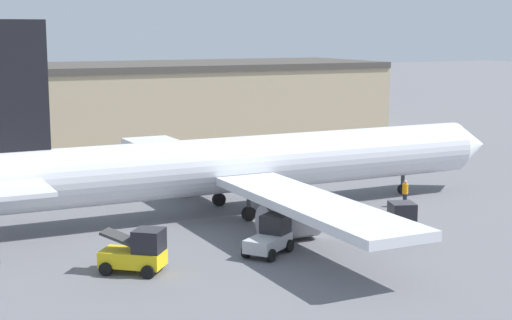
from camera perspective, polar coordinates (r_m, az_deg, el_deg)
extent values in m
plane|color=slate|center=(52.65, 0.00, -3.68)|extent=(400.00, 400.00, 0.00)
cylinder|color=silver|center=(52.02, 0.00, -0.20)|extent=(33.59, 4.01, 3.63)
cone|color=silver|center=(62.20, 15.22, 1.05)|extent=(2.94, 3.59, 3.56)
cube|color=silver|center=(60.68, -5.70, 0.53)|extent=(4.22, 16.76, 0.50)
cube|color=silver|center=(42.57, 4.07, -3.25)|extent=(4.22, 16.76, 0.50)
cylinder|color=#939399|center=(58.62, -4.80, -1.21)|extent=(3.35, 2.15, 2.11)
cylinder|color=#939399|center=(45.02, 2.43, -4.44)|extent=(3.35, 2.15, 2.11)
cube|color=black|center=(46.54, -18.07, 5.10)|extent=(5.24, 0.42, 7.48)
cube|color=silver|center=(43.30, -16.93, -2.08)|extent=(3.32, 4.39, 0.24)
cylinder|color=#38383D|center=(58.75, 10.62, -1.76)|extent=(0.28, 0.28, 1.43)
cylinder|color=black|center=(58.83, 10.61, -2.11)|extent=(0.70, 0.36, 0.70)
cylinder|color=#38383D|center=(49.71, -0.52, -3.63)|extent=(0.28, 0.28, 1.43)
cylinder|color=black|center=(49.77, -0.52, -3.93)|extent=(0.90, 0.36, 0.90)
cylinder|color=#38383D|center=(53.90, -2.72, -2.61)|extent=(0.28, 0.28, 1.43)
cylinder|color=black|center=(53.95, -2.71, -2.89)|extent=(0.90, 0.36, 0.90)
cylinder|color=#1E2338|center=(54.69, 10.77, -2.89)|extent=(0.29, 0.29, 0.88)
cylinder|color=orange|center=(54.53, 10.80, -2.07)|extent=(0.40, 0.40, 0.70)
sphere|color=tan|center=(54.44, 10.82, -1.58)|extent=(0.26, 0.26, 0.26)
cube|color=beige|center=(46.15, 9.51, -4.77)|extent=(3.47, 2.52, 0.71)
cube|color=black|center=(46.21, 10.58, -3.68)|extent=(1.76, 1.81, 1.02)
cylinder|color=black|center=(45.82, 11.11, -5.39)|extent=(0.78, 0.50, 0.73)
cylinder|color=black|center=(47.31, 10.49, -4.90)|extent=(0.78, 0.50, 0.73)
cylinder|color=black|center=(45.19, 8.46, -5.52)|extent=(0.78, 0.50, 0.73)
cylinder|color=black|center=(46.70, 7.93, -5.02)|extent=(0.78, 0.50, 0.73)
cube|color=yellow|center=(39.80, -8.95, -7.05)|extent=(3.44, 3.20, 0.79)
cube|color=black|center=(39.23, -7.79, -5.81)|extent=(1.97, 1.98, 1.13)
cube|color=#333333|center=(39.74, -9.75, -5.61)|extent=(2.22, 2.09, 0.75)
cylinder|color=black|center=(38.81, -7.86, -8.06)|extent=(0.69, 0.63, 0.66)
cylinder|color=black|center=(40.24, -7.05, -7.41)|extent=(0.69, 0.63, 0.66)
cylinder|color=black|center=(39.62, -10.86, -7.78)|extent=(0.69, 0.63, 0.66)
cylinder|color=black|center=(41.02, -9.95, -7.15)|extent=(0.69, 0.63, 0.66)
cube|color=#B2B2B7|center=(42.30, 0.88, -6.00)|extent=(3.34, 2.98, 0.70)
cube|color=black|center=(42.81, 1.42, -4.65)|extent=(1.86, 1.86, 0.99)
cylinder|color=black|center=(42.98, 2.42, -6.24)|extent=(0.71, 0.62, 0.68)
cylinder|color=black|center=(43.63, 0.67, -5.99)|extent=(0.71, 0.62, 0.68)
cylinder|color=black|center=(41.15, 1.09, -6.95)|extent=(0.71, 0.62, 0.68)
cylinder|color=black|center=(41.83, -0.71, -6.68)|extent=(0.71, 0.62, 0.68)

